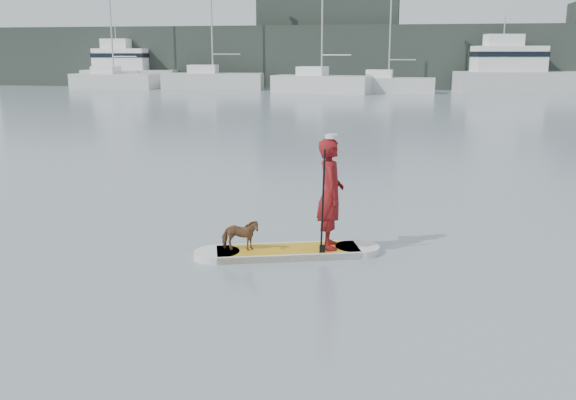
% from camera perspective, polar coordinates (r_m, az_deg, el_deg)
% --- Properties ---
extents(ground, '(140.00, 140.00, 0.00)m').
position_cam_1_polar(ground, '(13.08, 16.09, -3.02)').
color(ground, slate).
rests_on(ground, ground).
extents(paddleboard, '(3.18, 1.57, 0.12)m').
position_cam_1_polar(paddleboard, '(11.35, -0.00, -4.63)').
color(paddleboard, '#C59412').
rests_on(paddleboard, ground).
extents(paddler, '(0.60, 0.79, 1.94)m').
position_cam_1_polar(paddler, '(11.20, 3.80, 0.56)').
color(paddler, maroon).
rests_on(paddler, paddleboard).
extents(white_cap, '(0.22, 0.22, 0.07)m').
position_cam_1_polar(white_cap, '(11.02, 3.87, 5.67)').
color(white_cap, silver).
rests_on(white_cap, paddler).
extents(dog, '(0.70, 0.40, 0.56)m').
position_cam_1_polar(dog, '(11.19, -4.28, -3.12)').
color(dog, brown).
rests_on(dog, paddleboard).
extents(paddle, '(0.12, 0.29, 2.00)m').
position_cam_1_polar(paddle, '(10.94, 3.10, -1.31)').
color(paddle, black).
rests_on(paddle, ground).
extents(sailboat_a, '(8.44, 2.95, 12.13)m').
position_cam_1_polar(sailboat_a, '(65.37, -15.24, 10.26)').
color(sailboat_a, silver).
rests_on(sailboat_a, ground).
extents(sailboat_b, '(9.65, 3.82, 13.98)m').
position_cam_1_polar(sailboat_b, '(62.19, -6.75, 10.62)').
color(sailboat_b, silver).
rests_on(sailboat_b, ground).
extents(sailboat_c, '(8.79, 4.30, 12.08)m').
position_cam_1_polar(sailboat_c, '(56.21, 2.92, 10.36)').
color(sailboat_c, silver).
rests_on(sailboat_c, ground).
extents(sailboat_d, '(8.04, 2.79, 11.70)m').
position_cam_1_polar(sailboat_d, '(57.27, 8.85, 10.22)').
color(sailboat_d, silver).
rests_on(sailboat_d, ground).
extents(motor_yacht_a, '(11.46, 5.52, 6.60)m').
position_cam_1_polar(motor_yacht_a, '(60.86, 19.48, 10.76)').
color(motor_yacht_a, silver).
rests_on(motor_yacht_a, ground).
extents(motor_yacht_b, '(9.75, 3.89, 6.30)m').
position_cam_1_polar(motor_yacht_b, '(68.00, -14.12, 11.20)').
color(motor_yacht_b, silver).
rests_on(motor_yacht_b, ground).
extents(shore_mass, '(90.00, 6.00, 6.00)m').
position_cam_1_polar(shore_mass, '(65.56, 12.34, 12.31)').
color(shore_mass, black).
rests_on(shore_mass, ground).
extents(shore_building_west, '(14.00, 4.00, 9.00)m').
position_cam_1_polar(shore_building_west, '(67.12, 3.57, 13.87)').
color(shore_building_west, black).
rests_on(shore_building_west, ground).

